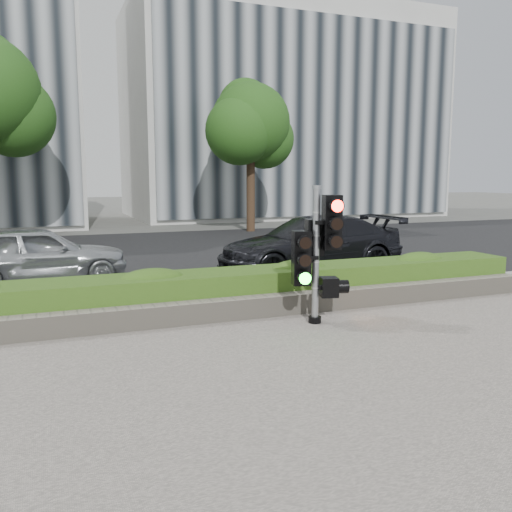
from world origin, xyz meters
The scene contains 11 objects.
ground centered at (0.00, 0.00, 0.00)m, with size 120.00×120.00×0.00m, color #51514C.
sidewalk centered at (0.00, -2.50, 0.01)m, with size 16.00×11.00×0.03m, color #9E9389.
road centered at (0.00, 10.00, 0.01)m, with size 60.00×13.00×0.02m, color black.
curb centered at (0.00, 3.15, 0.06)m, with size 60.00×0.25×0.12m, color gray.
stone_wall centered at (0.00, 1.90, 0.20)m, with size 12.00×0.32×0.34m, color gray.
hedge centered at (0.00, 2.55, 0.37)m, with size 12.00×1.00×0.68m, color #5D942D.
building_right centered at (11.00, 25.00, 6.00)m, with size 18.00×10.00×12.00m, color #B7B7B2.
tree_right centered at (5.48, 15.55, 4.48)m, with size 4.10×3.58×6.53m.
traffic_signal centered at (1.17, 1.21, 1.24)m, with size 0.80×0.64×2.18m.
car_silver centered at (-2.99, 6.36, 0.66)m, with size 1.52×3.78×1.29m, color #B0B4B7.
car_dark centered at (3.26, 5.51, 0.71)m, with size 1.92×4.73×1.37m, color black.
Camera 1 is at (-2.83, -6.31, 2.34)m, focal length 38.00 mm.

